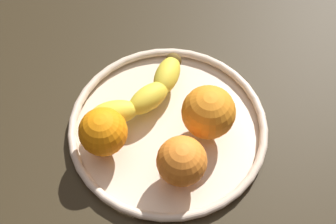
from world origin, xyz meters
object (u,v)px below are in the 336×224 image
banana (145,94)px  orange_back_right (103,132)px  orange_front_left (182,161)px  orange_back_left (209,112)px  fruit_bowl (168,126)px

banana → orange_back_right: bearing=-167.4°
banana → orange_back_right: 9.22cm
orange_front_left → banana: bearing=72.4°
orange_back_left → fruit_bowl: bearing=133.0°
orange_back_left → orange_front_left: bearing=-159.1°
orange_back_right → orange_front_left: same height
fruit_bowl → banana: (0.05, 5.25, 2.67)cm
orange_back_left → banana: bearing=111.9°
orange_back_left → orange_front_left: 8.22cm
fruit_bowl → orange_back_left: bearing=-47.0°
orange_back_left → orange_back_right: size_ratio=1.13×
orange_front_left → orange_back_right: bearing=115.8°
fruit_bowl → orange_front_left: bearing=-118.7°
fruit_bowl → orange_front_left: size_ratio=4.35×
banana → orange_back_right: size_ratio=2.73×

